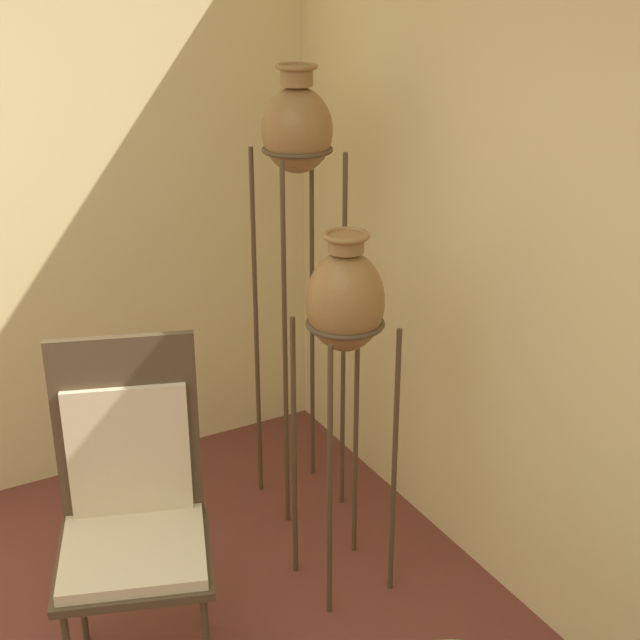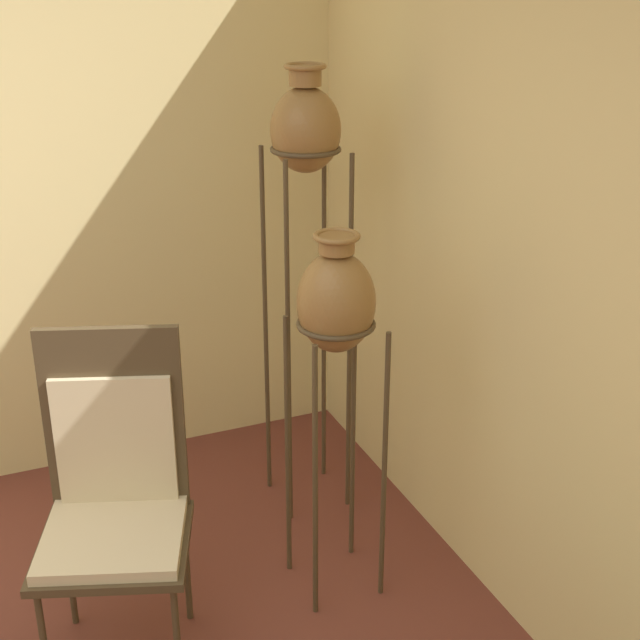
{
  "view_description": "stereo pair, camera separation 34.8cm",
  "coord_description": "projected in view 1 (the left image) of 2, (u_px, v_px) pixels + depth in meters",
  "views": [
    {
      "loc": [
        0.16,
        -1.64,
        2.35
      ],
      "look_at": [
        1.72,
        1.17,
        1.01
      ],
      "focal_mm": 50.0,
      "sensor_mm": 36.0,
      "label": 1
    },
    {
      "loc": [
        0.47,
        -1.79,
        2.35
      ],
      "look_at": [
        1.72,
        1.17,
        1.01
      ],
      "focal_mm": 50.0,
      "sensor_mm": 36.0,
      "label": 2
    }
  ],
  "objects": [
    {
      "name": "vase_stand_medium",
      "position": [
        345.0,
        309.0,
        3.15
      ],
      "size": [
        0.3,
        0.3,
        1.46
      ],
      "color": "#473823",
      "rests_on": "ground_plane"
    },
    {
      "name": "chair",
      "position": [
        131.0,
        501.0,
        2.97
      ],
      "size": [
        0.63,
        0.61,
        1.2
      ],
      "rotation": [
        0.0,
        0.0,
        -0.34
      ],
      "color": "#473823",
      "rests_on": "ground_plane"
    },
    {
      "name": "vase_stand_tall",
      "position": [
        297.0,
        146.0,
        3.52
      ],
      "size": [
        0.3,
        0.3,
        1.95
      ],
      "color": "#473823",
      "rests_on": "ground_plane"
    }
  ]
}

